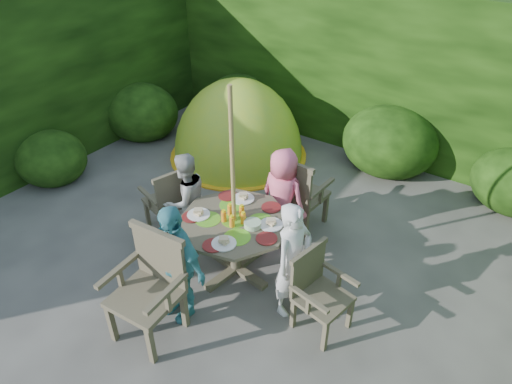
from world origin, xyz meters
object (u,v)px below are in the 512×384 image
Objects in this scene: garden_chair_front at (151,285)px; child_back at (283,197)px; garden_chair_left at (170,199)px; dome_tent at (238,155)px; child_right at (293,261)px; child_left at (186,200)px; child_front at (175,263)px; garden_chair_right at (318,290)px; garden_chair_back at (298,192)px; patio_table at (235,229)px; parasol_pole at (233,190)px.

child_back is (0.27, 1.87, 0.05)m from garden_chair_front.
dome_tent is at bearing -150.13° from garden_chair_left.
garden_chair_front is (0.93, -1.21, 0.09)m from garden_chair_left.
garden_chair_front is 0.82× the size of child_right.
child_back is at bearing -43.55° from dome_tent.
dome_tent reaches higher than child_back.
child_front is at bearing 48.81° from child_left.
child_right is at bearing 131.17° from child_back.
child_right reaches higher than garden_chair_front.
garden_chair_left is at bearing 142.33° from child_front.
garden_chair_right is 3.55m from dome_tent.
child_left is (-1.59, 0.21, -0.04)m from child_right.
garden_chair_front is at bearing 84.96° from garden_chair_back.
dome_tent is (-0.78, 2.04, -0.59)m from child_left.
garden_chair_back is 0.83× the size of child_left.
garden_chair_left is 0.67× the size of child_front.
patio_table is 0.63× the size of parasol_pole.
garden_chair_left is 0.33m from child_left.
parasol_pole is 0.94m from child_back.
garden_chair_left is at bearing 93.39° from garden_chair_right.
child_back is at bearing 82.59° from patio_table.
garden_chair_right is 1.57m from garden_chair_front.
child_front reaches higher than garden_chair_right.
parasol_pole reaches higher than garden_chair_right.
child_front is 3.35m from dome_tent.
garden_chair_front reaches higher than garden_chair_back.
child_back is at bearing 84.33° from garden_chair_back.
patio_table is 1.11m from garden_chair_right.
child_left is (-1.89, 0.25, 0.14)m from garden_chair_right.
garden_chair_front is at bearing -98.95° from patio_table.
garden_chair_left is at bearing -81.28° from dome_tent.
garden_chair_back reaches higher than patio_table.
dome_tent is at bearing 126.35° from patio_table.
child_right is 3.33m from dome_tent.
garden_chair_back is at bearing 81.94° from parasol_pole.
child_right is at bearing -7.78° from patio_table.
parasol_pole is 1.85× the size of child_left.
parasol_pole is 1.22m from garden_chair_front.
patio_table is 1.09m from garden_chair_front.
dome_tent is (-2.67, 2.29, -0.45)m from garden_chair_right.
child_left is at bearing 132.87° from child_front.
garden_chair_right is at bearing -7.56° from patio_table.
child_right is 1.13m from child_back.
patio_table is 0.55× the size of dome_tent.
garden_chair_back is 0.76× the size of child_front.
garden_chair_right is 0.81× the size of garden_chair_front.
garden_chair_front is 1.89m from child_back.
garden_chair_front is 3.56m from dome_tent.
child_left is (0.30, -0.03, 0.13)m from garden_chair_left.
patio_table is 0.80m from child_front.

